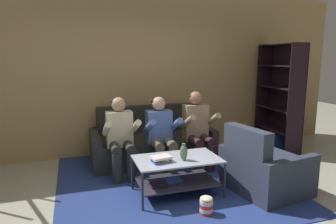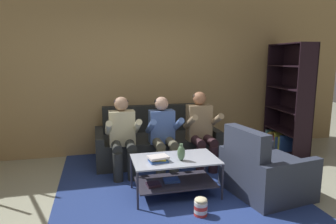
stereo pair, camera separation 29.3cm
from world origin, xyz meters
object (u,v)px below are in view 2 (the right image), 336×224
object	(u,v)px
person_seated_right	(201,127)
book_stack	(158,159)
person_seated_middle	(163,131)
vase	(181,153)
armchair	(264,172)
person_seated_left	(123,133)
coffee_table	(174,171)
couch	(156,143)
bookshelf	(288,109)
popcorn_tub	(201,207)

from	to	relation	value
person_seated_right	book_stack	bearing A→B (deg)	-133.91
person_seated_middle	book_stack	world-z (taller)	person_seated_middle
vase	armchair	distance (m)	1.10
person_seated_left	coffee_table	world-z (taller)	person_seated_left
couch	armchair	xyz separation A→B (m)	(1.07, -1.66, 0.00)
person_seated_middle	armchair	distance (m)	1.56
person_seated_right	bookshelf	size ratio (longest dim) A/B	0.61
couch	popcorn_tub	world-z (taller)	couch
coffee_table	person_seated_middle	bearing A→B (deg)	86.66
armchair	popcorn_tub	xyz separation A→B (m)	(-0.97, -0.34, -0.18)
book_stack	bookshelf	bearing A→B (deg)	26.39
person_seated_left	popcorn_tub	distance (m)	1.68
person_seated_left	armchair	xyz separation A→B (m)	(1.68, -1.09, -0.34)
couch	vase	size ratio (longest dim) A/B	9.55
person_seated_middle	vase	world-z (taller)	person_seated_middle
person_seated_middle	person_seated_right	size ratio (longest dim) A/B	0.95
couch	book_stack	distance (m)	1.51
person_seated_right	person_seated_left	bearing A→B (deg)	-179.81
bookshelf	armchair	size ratio (longest dim) A/B	1.88
person_seated_right	bookshelf	xyz separation A→B (m)	(1.85, 0.44, 0.14)
vase	popcorn_tub	bearing A→B (deg)	-80.49
person_seated_left	book_stack	xyz separation A→B (m)	(0.35, -0.91, -0.12)
book_stack	vase	bearing A→B (deg)	-4.82
coffee_table	book_stack	distance (m)	0.30
person_seated_right	popcorn_tub	size ratio (longest dim) A/B	5.59
person_seated_middle	armchair	world-z (taller)	person_seated_middle
couch	person_seated_right	world-z (taller)	person_seated_right
person_seated_right	coffee_table	world-z (taller)	person_seated_right
armchair	coffee_table	bearing A→B (deg)	167.47
couch	person_seated_middle	size ratio (longest dim) A/B	1.78
coffee_table	person_seated_left	bearing A→B (deg)	123.63
bookshelf	popcorn_tub	bearing A→B (deg)	-141.58
couch	person_seated_left	xyz separation A→B (m)	(-0.61, -0.57, 0.34)
couch	book_stack	xyz separation A→B (m)	(-0.27, -1.47, 0.23)
person_seated_left	popcorn_tub	size ratio (longest dim) A/B	5.39
person_seated_left	person_seated_right	distance (m)	1.22
coffee_table	popcorn_tub	xyz separation A→B (m)	(0.15, -0.58, -0.21)
bookshelf	person_seated_middle	bearing A→B (deg)	-169.70
coffee_table	bookshelf	xyz separation A→B (m)	(2.51, 1.29, 0.48)
person_seated_left	coffee_table	size ratio (longest dim) A/B	1.09
vase	book_stack	size ratio (longest dim) A/B	0.80
bookshelf	armchair	world-z (taller)	bookshelf
popcorn_tub	vase	bearing A→B (deg)	99.51
vase	book_stack	xyz separation A→B (m)	(-0.28, 0.02, -0.06)
book_stack	bookshelf	world-z (taller)	bookshelf
person_seated_right	vase	bearing A→B (deg)	-122.55
person_seated_middle	popcorn_tub	xyz separation A→B (m)	(0.10, -1.43, -0.51)
person_seated_middle	armchair	xyz separation A→B (m)	(1.07, -1.09, -0.33)
person_seated_middle	person_seated_right	world-z (taller)	person_seated_right
vase	book_stack	bearing A→B (deg)	175.18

